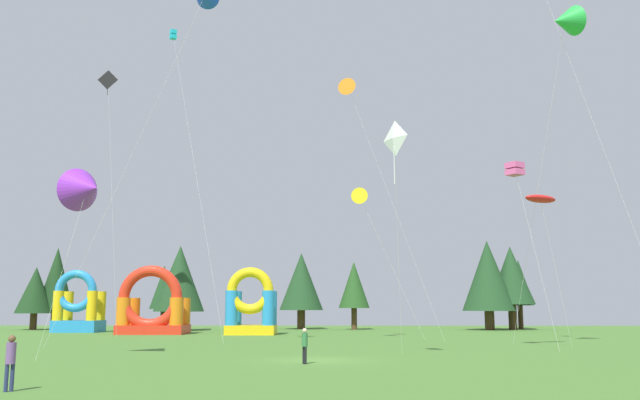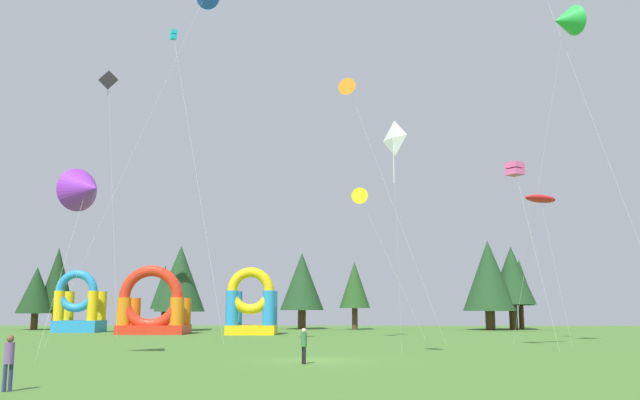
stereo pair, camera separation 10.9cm
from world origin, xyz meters
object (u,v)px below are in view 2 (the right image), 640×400
at_px(kite_white_diamond, 392,140).
at_px(person_left_edge, 304,343).
at_px(kite_orange_delta, 349,90).
at_px(kite_green_delta, 565,21).
at_px(person_near_camera, 9,358).
at_px(kite_purple_delta, 87,189).
at_px(kite_pink_box, 515,169).
at_px(kite_cyan_box, 174,37).
at_px(kite_red_parafoil, 540,199).
at_px(kite_black_diamond, 109,83).
at_px(inflatable_blue_arch, 79,310).
at_px(inflatable_orange_dome, 251,309).
at_px(inflatable_yellow_castle, 153,311).
at_px(kite_yellow_delta, 360,197).

relative_size(kite_white_diamond, person_left_edge, 7.37).
bearing_deg(kite_orange_delta, person_left_edge, -97.92).
distance_m(kite_green_delta, person_near_camera, 37.43).
distance_m(kite_purple_delta, kite_pink_box, 25.46).
xyz_separation_m(kite_cyan_box, kite_red_parafoil, (27.85, -13.69, -17.04)).
bearing_deg(kite_green_delta, kite_orange_delta, 143.85).
distance_m(kite_cyan_box, kite_black_diamond, 7.71).
xyz_separation_m(kite_red_parafoil, inflatable_blue_arch, (-39.22, 24.73, -7.29)).
xyz_separation_m(kite_green_delta, kite_orange_delta, (-13.51, 9.87, -1.25)).
relative_size(kite_green_delta, kite_black_diamond, 0.91).
height_order(kite_purple_delta, person_near_camera, kite_purple_delta).
xyz_separation_m(inflatable_orange_dome, inflatable_blue_arch, (-18.14, 5.67, -0.06)).
xyz_separation_m(kite_white_diamond, person_left_edge, (-4.40, -2.79, -10.09)).
relative_size(inflatable_orange_dome, inflatable_blue_arch, 0.99).
height_order(kite_cyan_box, kite_green_delta, kite_cyan_box).
distance_m(kite_white_diamond, inflatable_yellow_castle, 37.00).
relative_size(kite_green_delta, person_left_edge, 13.64).
relative_size(kite_purple_delta, kite_black_diamond, 0.41).
relative_size(kite_orange_delta, inflatable_blue_arch, 3.25).
bearing_deg(kite_yellow_delta, kite_pink_box, -53.08).
height_order(kite_white_diamond, inflatable_blue_arch, kite_white_diamond).
bearing_deg(kite_black_diamond, inflatable_orange_dome, 13.00).
distance_m(kite_green_delta, kite_white_diamond, 16.79).
bearing_deg(inflatable_blue_arch, kite_yellow_delta, -27.89).
bearing_deg(inflatable_blue_arch, kite_red_parafoil, -32.24).
height_order(kite_pink_box, inflatable_blue_arch, kite_pink_box).
distance_m(kite_yellow_delta, person_left_edge, 25.18).
distance_m(kite_pink_box, kite_orange_delta, 15.96).
xyz_separation_m(kite_white_diamond, inflatable_yellow_castle, (-19.87, 29.94, -8.85)).
xyz_separation_m(kite_purple_delta, inflatable_orange_dome, (5.41, 28.50, -6.29)).
bearing_deg(kite_orange_delta, inflatable_blue_arch, 146.69).
bearing_deg(kite_purple_delta, inflatable_blue_arch, 110.44).
distance_m(kite_red_parafoil, kite_black_diamond, 40.24).
distance_m(kite_red_parafoil, person_near_camera, 33.91).
bearing_deg(person_left_edge, kite_orange_delta, 138.73).
bearing_deg(person_near_camera, kite_orange_delta, 35.50).
distance_m(kite_pink_box, inflatable_orange_dome, 29.75).
xyz_separation_m(kite_black_diamond, person_left_edge, (19.32, -28.68, -22.16)).
bearing_deg(inflatable_blue_arch, kite_orange_delta, -33.31).
height_order(inflatable_orange_dome, inflatable_yellow_castle, inflatable_yellow_castle).
distance_m(kite_yellow_delta, kite_black_diamond, 26.53).
xyz_separation_m(person_near_camera, inflatable_blue_arch, (-15.52, 47.44, 1.24)).
bearing_deg(inflatable_yellow_castle, inflatable_orange_dome, -5.94).
distance_m(kite_black_diamond, inflatable_yellow_castle, 21.65).
relative_size(kite_cyan_box, kite_red_parafoil, 2.75).
relative_size(kite_purple_delta, person_near_camera, 5.79).
xyz_separation_m(kite_green_delta, person_left_edge, (-16.25, -9.83, -19.67)).
distance_m(kite_cyan_box, inflatable_orange_dome, 25.76).
distance_m(kite_pink_box, person_left_edge, 19.41).
relative_size(person_left_edge, inflatable_blue_arch, 0.26).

